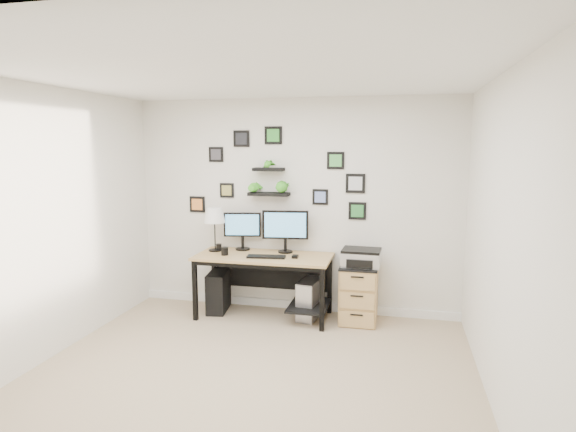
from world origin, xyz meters
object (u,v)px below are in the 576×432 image
(desk, at_px, (267,265))
(monitor_right, at_px, (285,228))
(file_cabinet, at_px, (359,293))
(printer, at_px, (361,258))
(table_lamp, at_px, (215,216))
(mug, at_px, (225,251))
(pc_tower_black, at_px, (218,291))
(pc_tower_grey, at_px, (310,299))
(monitor_left, at_px, (242,228))

(desk, xyz_separation_m, monitor_right, (0.18, 0.16, 0.43))
(file_cabinet, bearing_deg, printer, -51.88)
(table_lamp, relative_size, file_cabinet, 0.80)
(mug, distance_m, pc_tower_black, 0.60)
(monitor_right, distance_m, pc_tower_grey, 0.90)
(desk, height_order, monitor_left, monitor_left)
(pc_tower_black, bearing_deg, monitor_right, -0.46)
(mug, relative_size, pc_tower_black, 0.19)
(desk, bearing_deg, table_lamp, 174.19)
(desk, relative_size, pc_tower_black, 3.28)
(monitor_right, relative_size, mug, 5.83)
(monitor_right, bearing_deg, printer, -8.25)
(monitor_right, distance_m, printer, 0.98)
(monitor_left, bearing_deg, mug, -109.75)
(monitor_right, xyz_separation_m, file_cabinet, (0.90, -0.11, -0.72))
(monitor_right, bearing_deg, table_lamp, -173.74)
(table_lamp, distance_m, printer, 1.84)
(table_lamp, relative_size, mug, 5.65)
(pc_tower_grey, distance_m, printer, 0.80)
(monitor_right, xyz_separation_m, pc_tower_grey, (0.33, -0.12, -0.83))
(table_lamp, distance_m, pc_tower_grey, 1.52)
(table_lamp, xyz_separation_m, pc_tower_black, (0.04, -0.02, -0.94))
(monitor_left, distance_m, monitor_right, 0.55)
(monitor_left, xyz_separation_m, pc_tower_black, (-0.27, -0.15, -0.78))
(pc_tower_black, relative_size, printer, 1.10)
(table_lamp, bearing_deg, desk, -5.81)
(monitor_right, bearing_deg, monitor_left, 176.59)
(monitor_left, height_order, printer, monitor_left)
(monitor_left, bearing_deg, desk, -27.97)
(pc_tower_black, xyz_separation_m, file_cabinet, (1.73, 0.01, 0.09))
(monitor_left, distance_m, file_cabinet, 1.62)
(monitor_left, height_order, pc_tower_black, monitor_left)
(pc_tower_grey, bearing_deg, monitor_left, 170.25)
(desk, bearing_deg, pc_tower_grey, 5.23)
(mug, xyz_separation_m, printer, (1.59, 0.16, -0.03))
(pc_tower_black, bearing_deg, file_cabinet, -8.03)
(pc_tower_black, xyz_separation_m, pc_tower_grey, (1.15, -0.00, -0.01))
(monitor_right, height_order, file_cabinet, monitor_right)
(mug, bearing_deg, file_cabinet, 6.67)
(desk, relative_size, pc_tower_grey, 3.28)
(mug, height_order, file_cabinet, mug)
(table_lamp, distance_m, mug, 0.47)
(monitor_right, bearing_deg, pc_tower_grey, -19.91)
(monitor_right, relative_size, pc_tower_black, 1.13)
(desk, distance_m, printer, 1.11)
(desk, xyz_separation_m, mug, (-0.49, -0.13, 0.17))
(monitor_left, distance_m, mug, 0.41)
(desk, height_order, table_lamp, table_lamp)
(file_cabinet, distance_m, printer, 0.44)
(file_cabinet, bearing_deg, pc_tower_grey, -178.83)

